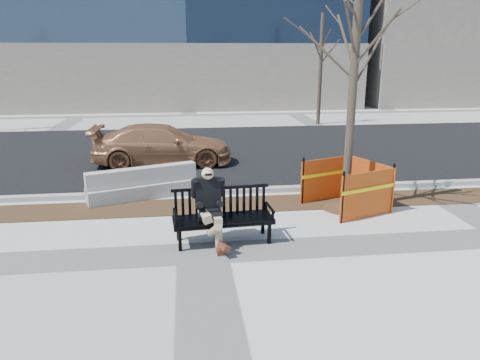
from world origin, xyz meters
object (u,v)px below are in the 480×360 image
object	(u,v)px
tree_fence	(345,208)
sedan	(163,164)
bench	(223,242)
seated_man	(210,242)
jersey_barrier_left	(144,197)

from	to	relation	value
tree_fence	sedan	distance (m)	6.59
bench	tree_fence	xyz separation A→B (m)	(3.02, 1.60, 0.00)
bench	seated_man	distance (m)	0.27
bench	seated_man	bearing A→B (deg)	168.55
tree_fence	seated_man	bearing A→B (deg)	-154.45
bench	sedan	distance (m)	6.63
bench	sedan	bearing A→B (deg)	97.91
bench	jersey_barrier_left	xyz separation A→B (m)	(-1.77, 2.99, 0.00)
tree_fence	sedan	bearing A→B (deg)	132.27
sedan	jersey_barrier_left	xyz separation A→B (m)	(-0.36, -3.48, 0.00)
seated_man	sedan	world-z (taller)	seated_man
bench	tree_fence	size ratio (longest dim) A/B	0.34
seated_man	jersey_barrier_left	world-z (taller)	seated_man
bench	jersey_barrier_left	world-z (taller)	bench
seated_man	tree_fence	bearing A→B (deg)	21.17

